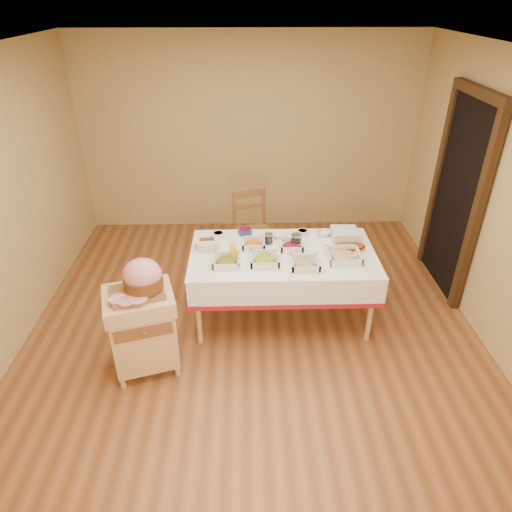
% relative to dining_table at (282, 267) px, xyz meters
% --- Properties ---
extents(room_shell, '(5.00, 5.00, 5.00)m').
position_rel_dining_table_xyz_m(room_shell, '(-0.30, -0.30, 0.70)').
color(room_shell, brown).
rests_on(room_shell, ground).
extents(doorway, '(0.09, 1.10, 2.20)m').
position_rel_dining_table_xyz_m(doorway, '(1.90, 0.60, 0.51)').
color(doorway, black).
rests_on(doorway, ground).
extents(dining_table, '(1.82, 1.02, 0.76)m').
position_rel_dining_table_xyz_m(dining_table, '(0.00, 0.00, 0.00)').
color(dining_table, '#DAAF78').
rests_on(dining_table, ground).
extents(butcher_cart, '(0.68, 0.62, 0.81)m').
position_rel_dining_table_xyz_m(butcher_cart, '(-1.27, -0.74, -0.14)').
color(butcher_cart, '#DAAF78').
rests_on(butcher_cart, ground).
extents(dining_chair, '(0.54, 0.53, 0.97)m').
position_rel_dining_table_xyz_m(dining_chair, '(-0.27, 0.99, -0.10)').
color(dining_chair, brown).
rests_on(dining_chair, ground).
extents(ham_on_board, '(0.46, 0.43, 0.30)m').
position_rel_dining_table_xyz_m(ham_on_board, '(-1.22, -0.70, 0.34)').
color(ham_on_board, brown).
rests_on(ham_on_board, butcher_cart).
extents(serving_dish_a, '(0.26, 0.26, 0.11)m').
position_rel_dining_table_xyz_m(serving_dish_a, '(-0.55, -0.21, 0.20)').
color(serving_dish_a, silver).
rests_on(serving_dish_a, dining_table).
extents(serving_dish_b, '(0.27, 0.27, 0.11)m').
position_rel_dining_table_xyz_m(serving_dish_b, '(-0.19, -0.19, 0.20)').
color(serving_dish_b, silver).
rests_on(serving_dish_b, dining_table).
extents(serving_dish_c, '(0.26, 0.26, 0.11)m').
position_rel_dining_table_xyz_m(serving_dish_c, '(0.18, -0.27, 0.20)').
color(serving_dish_c, silver).
rests_on(serving_dish_c, dining_table).
extents(serving_dish_d, '(0.31, 0.31, 0.12)m').
position_rel_dining_table_xyz_m(serving_dish_d, '(0.57, -0.15, 0.20)').
color(serving_dish_d, silver).
rests_on(serving_dish_d, dining_table).
extents(serving_dish_e, '(0.24, 0.22, 0.11)m').
position_rel_dining_table_xyz_m(serving_dish_e, '(-0.29, 0.12, 0.20)').
color(serving_dish_e, silver).
rests_on(serving_dish_e, dining_table).
extents(serving_dish_f, '(0.23, 0.22, 0.11)m').
position_rel_dining_table_xyz_m(serving_dish_f, '(0.09, 0.07, 0.20)').
color(serving_dish_f, silver).
rests_on(serving_dish_f, dining_table).
extents(small_bowl_left, '(0.12, 0.12, 0.05)m').
position_rel_dining_table_xyz_m(small_bowl_left, '(-0.65, 0.34, 0.19)').
color(small_bowl_left, silver).
rests_on(small_bowl_left, dining_table).
extents(small_bowl_mid, '(0.15, 0.15, 0.06)m').
position_rel_dining_table_xyz_m(small_bowl_mid, '(-0.37, 0.41, 0.20)').
color(small_bowl_mid, navy).
rests_on(small_bowl_mid, dining_table).
extents(small_bowl_right, '(0.12, 0.12, 0.06)m').
position_rel_dining_table_xyz_m(small_bowl_right, '(0.23, 0.36, 0.19)').
color(small_bowl_right, silver).
rests_on(small_bowl_right, dining_table).
extents(bowl_white_imported, '(0.16, 0.16, 0.04)m').
position_rel_dining_table_xyz_m(bowl_white_imported, '(-0.01, 0.33, 0.18)').
color(bowl_white_imported, silver).
rests_on(bowl_white_imported, dining_table).
extents(bowl_small_imported, '(0.18, 0.18, 0.05)m').
position_rel_dining_table_xyz_m(bowl_small_imported, '(0.46, 0.36, 0.18)').
color(bowl_small_imported, silver).
rests_on(bowl_small_imported, dining_table).
extents(preserve_jar_left, '(0.09, 0.09, 0.11)m').
position_rel_dining_table_xyz_m(preserve_jar_left, '(-0.13, 0.19, 0.21)').
color(preserve_jar_left, silver).
rests_on(preserve_jar_left, dining_table).
extents(preserve_jar_right, '(0.11, 0.11, 0.13)m').
position_rel_dining_table_xyz_m(preserve_jar_right, '(0.14, 0.12, 0.22)').
color(preserve_jar_right, silver).
rests_on(preserve_jar_right, dining_table).
extents(mustard_bottle, '(0.06, 0.06, 0.19)m').
position_rel_dining_table_xyz_m(mustard_bottle, '(-0.48, -0.11, 0.25)').
color(mustard_bottle, yellow).
rests_on(mustard_bottle, dining_table).
extents(bread_basket, '(0.24, 0.24, 0.10)m').
position_rel_dining_table_xyz_m(bread_basket, '(-0.75, 0.11, 0.21)').
color(bread_basket, silver).
rests_on(bread_basket, dining_table).
extents(plate_stack, '(0.26, 0.26, 0.11)m').
position_rel_dining_table_xyz_m(plate_stack, '(0.65, 0.25, 0.22)').
color(plate_stack, silver).
rests_on(plate_stack, dining_table).
extents(brass_platter, '(0.30, 0.22, 0.04)m').
position_rel_dining_table_xyz_m(brass_platter, '(0.68, 0.07, 0.18)').
color(brass_platter, gold).
rests_on(brass_platter, dining_table).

